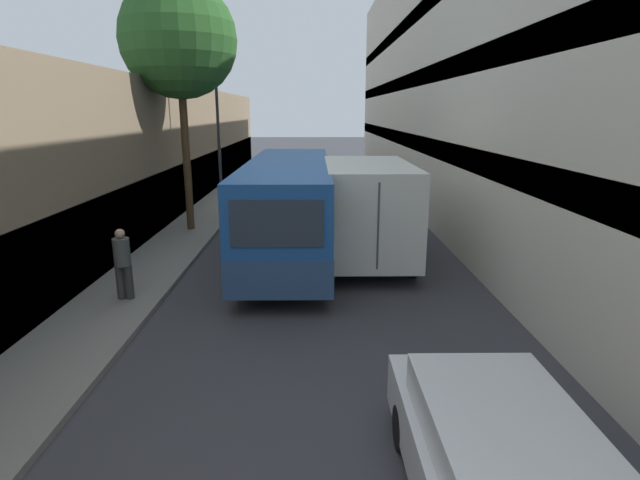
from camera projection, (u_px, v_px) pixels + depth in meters
name	position (u px, v px, depth m)	size (l,w,h in m)	color
ground_plane	(318.00, 250.00, 16.68)	(150.00, 150.00, 0.00)	#38383D
sidewalk_left	(173.00, 248.00, 16.62)	(2.11, 60.00, 0.13)	gray
building_left_shopfront	(99.00, 173.00, 15.97)	(2.40, 60.00, 5.67)	#847056
building_right_apartment	(500.00, 52.00, 15.18)	(2.40, 60.00, 12.52)	beige
car_hatchback	(500.00, 466.00, 5.45)	(1.85, 4.37, 1.42)	silver
bus	(289.00, 206.00, 15.70)	(2.48, 10.25, 3.00)	#1E519E
box_truck	(365.00, 204.00, 15.72)	(2.48, 7.16, 3.01)	silver
pedestrian	(123.00, 262.00, 11.75)	(0.40, 0.38, 1.71)	#383838
street_lamp	(217.00, 98.00, 20.07)	(0.36, 0.80, 7.10)	#38383D
street_tree_left	(179.00, 40.00, 17.42)	(4.09, 4.09, 8.84)	#4C3823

